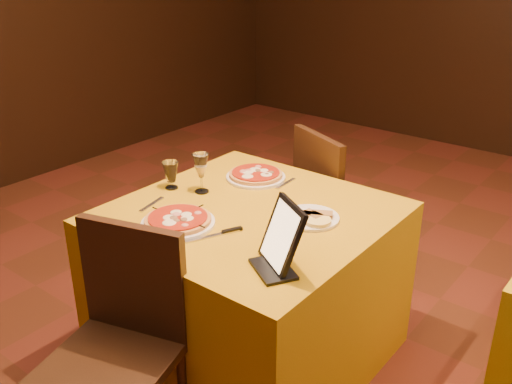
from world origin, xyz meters
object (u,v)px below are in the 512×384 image
Objects in this scene: wine_glass at (201,173)px; tablet at (282,235)px; chair_main_near at (109,363)px; pizza_near at (178,221)px; water_glass at (171,175)px; main_table at (250,285)px; chair_main_far at (344,208)px; pizza_far at (256,176)px.

tablet reaches higher than wine_glass.
wine_glass reaches higher than chair_main_near.
pizza_near is 0.53m from tablet.
water_glass is 0.85m from tablet.
pizza_near is (-0.15, -0.28, 0.39)m from main_table.
wine_glass is 0.78× the size of tablet.
pizza_near is at bearing 106.24° from chair_main_far.
pizza_far is at bearing 55.13° from water_glass.
tablet reaches higher than main_table.
water_glass is at bearing -158.79° from wine_glass.
chair_main_far is 1.24m from tablet.
chair_main_far is 0.65m from pizza_far.
tablet reaches higher than pizza_far.
wine_glass is 0.16m from water_glass.
wine_glass is at bearing -108.30° from pizza_far.
chair_main_near is at bearing -94.88° from tablet.
chair_main_near reaches higher than pizza_near.
chair_main_near is (0.00, -0.79, 0.08)m from main_table.
main_table is 0.50m from pizza_near.
main_table is 0.56m from wine_glass.
wine_glass reaches higher than pizza_far.
water_glass reaches higher than pizza_near.
pizza_near is 1.24× the size of tablet.
wine_glass is (-0.30, 0.02, 0.47)m from main_table.
chair_main_near is 4.79× the size of wine_glass.
chair_main_near is 7.00× the size of water_glass.
water_glass reaches higher than pizza_far.
chair_main_far is at bearing 90.00° from main_table.
main_table is 4.51× the size of tablet.
tablet reaches higher than pizza_near.
chair_main_near is 1.62m from chair_main_far.
pizza_far is 1.52× the size of wine_glass.
main_table is 3.64× the size of pizza_near.
main_table is at bearing 61.68° from pizza_near.
main_table is at bearing 73.55° from chair_main_near.
chair_main_far is at bearing 82.30° from pizza_near.
main_table is 0.84m from chair_main_far.
tablet is (0.52, 0.00, 0.10)m from pizza_near.
water_glass is 0.53× the size of tablet.
chair_main_far reaches higher than main_table.
wine_glass reaches higher than water_glass.
water_glass is at bearing -175.73° from main_table.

